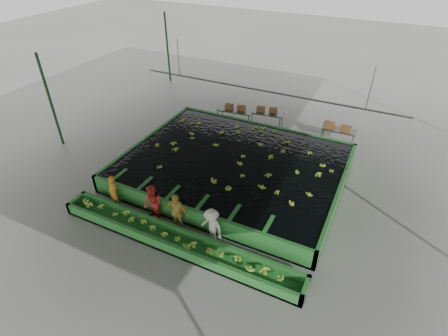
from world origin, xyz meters
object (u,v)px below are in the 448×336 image
at_px(worker_a, 113,192).
at_px(box_stack_right, 337,130).
at_px(flotation_tank, 233,167).
at_px(box_stack_mid, 267,112).
at_px(worker_b, 153,204).
at_px(worker_c, 176,212).
at_px(sorting_trough, 175,241).
at_px(worker_d, 212,226).
at_px(packing_table_mid, 265,119).
at_px(packing_table_right, 337,136).
at_px(box_stack_left, 235,109).
at_px(packing_table_left, 235,117).

height_order(worker_a, box_stack_right, worker_a).
xyz_separation_m(flotation_tank, box_stack_mid, (-0.35, 5.40, 0.49)).
height_order(worker_b, worker_c, worker_c).
distance_m(sorting_trough, worker_c, 1.09).
distance_m(flotation_tank, worker_c, 4.34).
xyz_separation_m(flotation_tank, worker_d, (1.12, -4.30, 0.32)).
relative_size(worker_a, worker_c, 0.88).
bearing_deg(box_stack_mid, sorting_trough, -88.08).
bearing_deg(packing_table_mid, worker_a, -108.14).
distance_m(worker_b, box_stack_right, 10.90).
xyz_separation_m(worker_b, packing_table_right, (5.37, 9.60, -0.43)).
xyz_separation_m(packing_table_mid, box_stack_mid, (0.03, 0.05, 0.47)).
bearing_deg(box_stack_left, worker_b, -86.01).
bearing_deg(box_stack_left, worker_c, -79.25).
bearing_deg(packing_table_left, worker_d, -70.47).
bearing_deg(packing_table_left, packing_table_right, 4.67).
xyz_separation_m(packing_table_right, box_stack_mid, (-4.21, 0.10, 0.53)).
bearing_deg(box_stack_mid, worker_b, -96.85).
height_order(sorting_trough, packing_table_left, packing_table_left).
height_order(flotation_tank, packing_table_left, packing_table_left).
bearing_deg(worker_c, worker_d, -1.59).
height_order(worker_d, box_stack_right, worker_d).
height_order(box_stack_left, box_stack_right, box_stack_left).
bearing_deg(worker_d, worker_b, -163.76).
xyz_separation_m(worker_a, box_stack_left, (1.39, 9.17, 0.20)).
relative_size(flotation_tank, packing_table_mid, 4.84).
relative_size(flotation_tank, worker_d, 6.49).
distance_m(packing_table_left, packing_table_mid, 1.81).
relative_size(flotation_tank, worker_c, 5.84).
bearing_deg(worker_b, packing_table_right, 85.05).
distance_m(flotation_tank, box_stack_left, 5.35).
bearing_deg(worker_d, packing_table_right, 90.32).
xyz_separation_m(sorting_trough, packing_table_left, (-2.12, 9.91, 0.23)).
height_order(worker_b, packing_table_mid, worker_b).
bearing_deg(sorting_trough, box_stack_mid, 91.92).
bearing_deg(packing_table_left, worker_b, -86.23).
bearing_deg(packing_table_right, worker_d, -105.92).
bearing_deg(worker_a, packing_table_left, 100.23).
height_order(worker_d, packing_table_mid, worker_d).
distance_m(packing_table_left, box_stack_right, 5.91).
xyz_separation_m(worker_a, worker_b, (2.03, 0.00, 0.09)).
distance_m(sorting_trough, worker_b, 1.81).
bearing_deg(box_stack_right, packing_table_left, -175.94).
relative_size(box_stack_left, box_stack_mid, 1.01).
height_order(box_stack_left, box_stack_mid, box_stack_left).
xyz_separation_m(flotation_tank, box_stack_left, (-2.16, 4.87, 0.50)).
distance_m(worker_a, packing_table_right, 12.13).
bearing_deg(flotation_tank, worker_d, -75.44).
bearing_deg(packing_table_right, box_stack_right, -140.68).
bearing_deg(box_stack_right, worker_d, -105.55).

